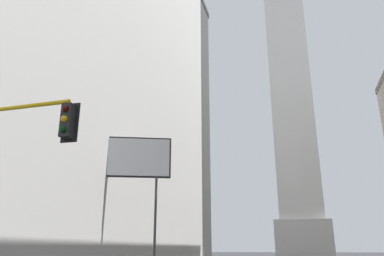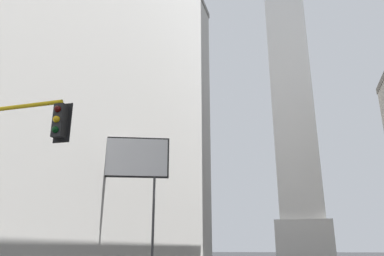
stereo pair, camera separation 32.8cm
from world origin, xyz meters
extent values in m
cube|color=#B2AFAA|center=(-26.19, 28.81, 20.79)|extent=(25.80, 51.71, 41.58)
cube|color=silver|center=(0.00, 59.79, 2.92)|extent=(8.22, 8.22, 5.84)
cube|color=white|center=(0.00, 59.79, 33.37)|extent=(6.58, 6.58, 55.05)
cylinder|color=yellow|center=(-9.00, 7.50, 6.30)|extent=(3.99, 0.14, 0.14)
cube|color=black|center=(-7.01, 7.50, 5.63)|extent=(0.36, 0.36, 1.10)
cube|color=black|center=(-7.02, 7.68, 5.63)|extent=(0.58, 0.06, 1.32)
sphere|color=#410907|center=(-7.00, 7.31, 5.97)|extent=(0.22, 0.22, 0.22)
sphere|color=yellow|center=(-7.00, 7.31, 5.63)|extent=(0.22, 0.22, 0.22)
sphere|color=#073410|center=(-7.00, 7.31, 5.29)|extent=(0.22, 0.22, 0.22)
cylinder|color=#3F3F42|center=(-13.94, 21.43, 3.39)|extent=(0.18, 0.18, 6.78)
cylinder|color=#3F3F42|center=(-10.02, 23.05, 3.39)|extent=(0.18, 0.18, 6.78)
cube|color=silver|center=(-11.98, 22.24, 8.17)|extent=(5.69, 2.53, 2.78)
cube|color=black|center=(-11.98, 22.24, 8.17)|extent=(5.87, 2.51, 3.02)
camera|label=1|loc=(-0.14, -2.19, 1.78)|focal=35.00mm
camera|label=2|loc=(0.17, -2.10, 1.78)|focal=35.00mm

